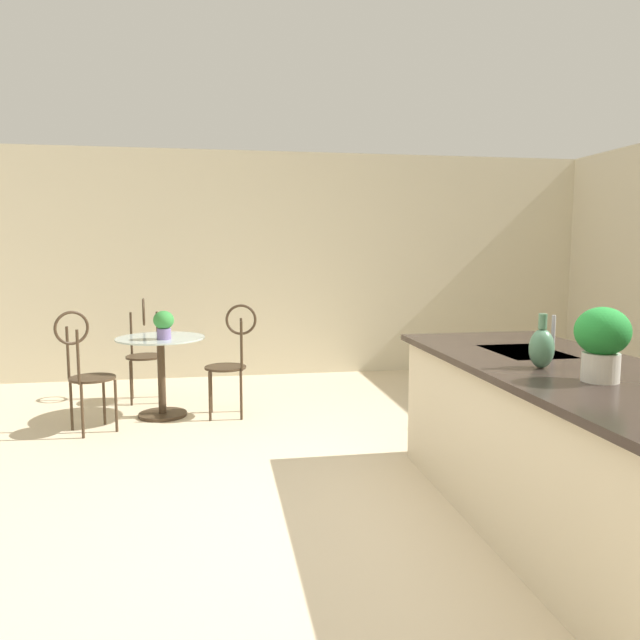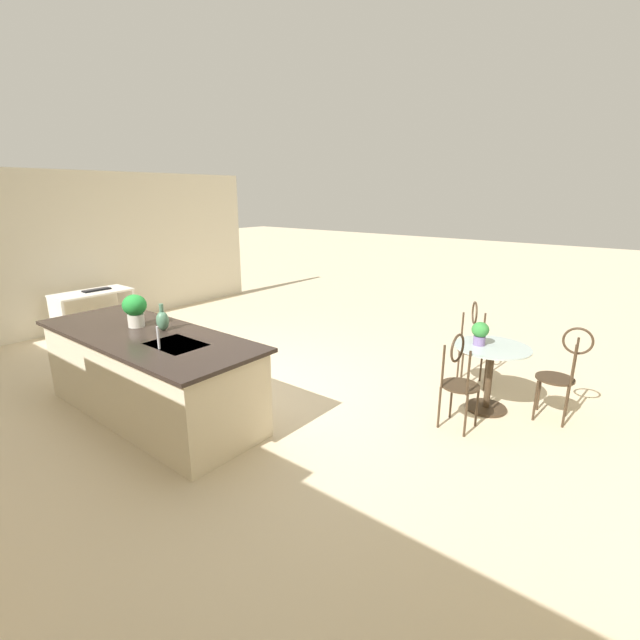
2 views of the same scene
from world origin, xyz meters
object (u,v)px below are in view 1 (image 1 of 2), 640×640
Objects in this scene: potted_plant_on_table at (164,323)px; vase_on_counter at (542,347)px; chair_toward_desk at (231,355)px; bistro_table at (161,369)px; potted_plant_counter_near at (602,339)px; chair_near_window at (85,366)px; chair_by_island at (145,345)px.

vase_on_counter is at bearing 39.39° from potted_plant_on_table.
chair_toward_desk reaches higher than potted_plant_on_table.
potted_plant_counter_near reaches higher than bistro_table.
potted_plant_on_table is 3.74m from potted_plant_counter_near.
vase_on_counter is at bearing 49.88° from chair_near_window.
bistro_table is 0.77× the size of chair_near_window.
chair_by_island is at bearing -144.74° from vase_on_counter.
potted_plant_on_table is (0.13, 0.04, 0.44)m from bistro_table.
chair_toward_desk is (0.76, 0.86, 0.00)m from chair_by_island.
chair_near_window is at bearing -133.04° from potted_plant_counter_near.
chair_by_island reaches higher than bistro_table.
chair_near_window is 1.26m from chair_toward_desk.
chair_toward_desk is 3.62× the size of vase_on_counter.
chair_near_window is 2.93× the size of potted_plant_counter_near.
chair_toward_desk is (-0.31, 1.22, 0.00)m from chair_near_window.
chair_toward_desk is at bearing 80.99° from bistro_table.
vase_on_counter reaches higher than bistro_table.
chair_near_window is 1.00× the size of chair_toward_desk.
potted_plant_on_table reaches higher than bistro_table.
potted_plant_counter_near is at bearing 46.96° from chair_near_window.
bistro_table is at bearing -143.46° from potted_plant_counter_near.
potted_plant_on_table is (-0.28, 0.63, 0.31)m from chair_near_window.
potted_plant_on_table is at bearing 113.85° from chair_near_window.
chair_by_island is at bearing -161.76° from bistro_table.
chair_near_window is at bearing -54.88° from bistro_table.
potted_plant_counter_near is at bearing 28.94° from chair_toward_desk.
chair_toward_desk is 4.05× the size of potted_plant_on_table.
chair_near_window is 1.00× the size of chair_by_island.
chair_toward_desk is at bearing 48.36° from chair_by_island.
chair_by_island is at bearing -161.68° from potted_plant_on_table.
vase_on_counter is (2.75, 2.20, 0.58)m from bistro_table.
potted_plant_counter_near is 1.23× the size of vase_on_counter.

